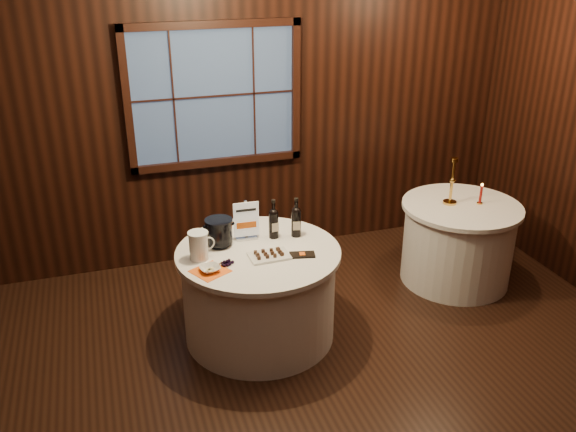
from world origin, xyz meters
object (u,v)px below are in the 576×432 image
object	(u,v)px
ice_bucket	(219,232)
red_candle	(481,196)
sign_stand	(246,226)
glass_pitcher	(199,245)
grape_bunch	(228,263)
port_bottle_left	(274,221)
cracker_bowl	(210,269)
chocolate_box	(302,255)
port_bottle_right	(296,220)
chocolate_plate	(269,255)
side_table	(458,242)
main_table	(259,293)
brass_candlestick	(451,187)

from	to	relation	value
ice_bucket	red_candle	size ratio (longest dim) A/B	1.12
sign_stand	glass_pitcher	bearing A→B (deg)	-149.31
ice_bucket	grape_bunch	distance (m)	0.36
sign_stand	port_bottle_left	xyz separation A→B (m)	(0.21, -0.04, 0.03)
ice_bucket	glass_pitcher	bearing A→B (deg)	-137.79
ice_bucket	cracker_bowl	world-z (taller)	ice_bucket
sign_stand	chocolate_box	size ratio (longest dim) A/B	1.72
port_bottle_right	cracker_bowl	distance (m)	0.87
sign_stand	cracker_bowl	xyz separation A→B (m)	(-0.38, -0.44, -0.09)
port_bottle_right	chocolate_plate	xyz separation A→B (m)	(-0.31, -0.28, -0.13)
cracker_bowl	port_bottle_right	bearing A→B (deg)	25.26
port_bottle_left	chocolate_plate	bearing A→B (deg)	-117.63
ice_bucket	glass_pitcher	size ratio (longest dim) A/B	1.01
port_bottle_right	ice_bucket	xyz separation A→B (m)	(-0.62, 0.02, -0.03)
chocolate_box	grape_bunch	xyz separation A→B (m)	(-0.57, 0.02, 0.01)
side_table	cracker_bowl	bearing A→B (deg)	-168.01
port_bottle_left	chocolate_plate	xyz separation A→B (m)	(-0.13, -0.31, -0.12)
side_table	red_candle	world-z (taller)	red_candle
main_table	grape_bunch	bearing A→B (deg)	-148.70
grape_bunch	brass_candlestick	size ratio (longest dim) A/B	0.38
port_bottle_right	glass_pitcher	size ratio (longest dim) A/B	1.49
port_bottle_right	chocolate_plate	bearing A→B (deg)	-123.79
glass_pitcher	grape_bunch	bearing A→B (deg)	-50.63
chocolate_plate	chocolate_box	distance (m)	0.25
brass_candlestick	chocolate_box	bearing A→B (deg)	-161.18
port_bottle_left	cracker_bowl	bearing A→B (deg)	-151.75
side_table	port_bottle_right	xyz separation A→B (m)	(-1.64, -0.15, 0.52)
main_table	cracker_bowl	distance (m)	0.62
port_bottle_right	ice_bucket	world-z (taller)	port_bottle_right
main_table	port_bottle_right	distance (m)	0.66
main_table	chocolate_plate	size ratio (longest dim) A/B	4.17
side_table	brass_candlestick	world-z (taller)	brass_candlestick
glass_pitcher	red_candle	distance (m)	2.63
side_table	glass_pitcher	world-z (taller)	glass_pitcher
chocolate_plate	red_candle	distance (m)	2.15
chocolate_plate	brass_candlestick	world-z (taller)	brass_candlestick
grape_bunch	glass_pitcher	world-z (taller)	glass_pitcher
ice_bucket	chocolate_plate	distance (m)	0.45
port_bottle_left	main_table	bearing A→B (deg)	-139.94
chocolate_plate	brass_candlestick	size ratio (longest dim) A/B	0.70
port_bottle_right	brass_candlestick	world-z (taller)	brass_candlestick
side_table	cracker_bowl	size ratio (longest dim) A/B	7.38
chocolate_plate	cracker_bowl	xyz separation A→B (m)	(-0.47, -0.08, 0.00)
grape_bunch	chocolate_box	bearing A→B (deg)	-1.95
cracker_bowl	glass_pitcher	bearing A→B (deg)	99.54
ice_bucket	sign_stand	bearing A→B (deg)	12.37
port_bottle_right	grape_bunch	world-z (taller)	port_bottle_right
red_candle	main_table	bearing A→B (deg)	-172.93
grape_bunch	red_candle	xyz separation A→B (m)	(2.44, 0.44, 0.06)
side_table	port_bottle_left	size ratio (longest dim) A/B	3.31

